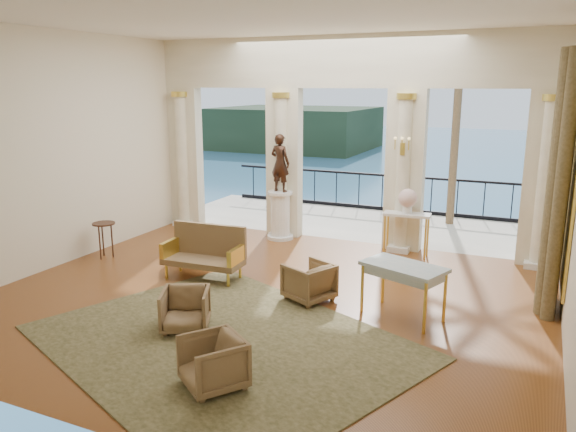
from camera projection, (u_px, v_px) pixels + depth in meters
The scene contains 23 objects.
floor at pixel (264, 299), 9.35m from camera, with size 9.00×9.00×0.00m, color #45220C.
room_walls at pixel (225, 130), 7.70m from camera, with size 9.00×9.00×9.00m.
arcade at pixel (342, 127), 12.14m from camera, with size 9.00×0.56×4.50m.
terrace at pixel (365, 224), 14.50m from camera, with size 10.00×3.60×0.10m, color #A69E8C.
balustrade at pixel (382, 196), 15.81m from camera, with size 9.00×0.06×1.03m.
palm_tree at pixel (461, 58), 13.45m from camera, with size 2.00×2.00×4.50m.
headland at pixel (296, 128), 84.14m from camera, with size 22.00×18.00×6.00m, color black.
sea at pixel (502, 169), 63.91m from camera, with size 160.00×160.00×0.00m, color #296997.
curtain at pixel (560, 184), 8.49m from camera, with size 0.33×1.40×4.09m.
window_frame at pixel (574, 179), 8.40m from camera, with size 0.04×1.60×3.40m, color gold.
wall_sconce at pixel (402, 148), 11.38m from camera, with size 0.30×0.11×0.33m.
rug at pixel (222, 342), 7.76m from camera, with size 4.96×3.86×0.02m, color #35381B.
armchair_a at pixel (185, 308), 8.10m from camera, with size 0.66×0.62×0.68m, color #403118.
armchair_b at pixel (213, 360), 6.55m from camera, with size 0.67×0.63×0.69m, color #403118.
armchair_c at pixel (309, 280), 9.21m from camera, with size 0.69×0.64×0.71m, color #403118.
armchair_d at pixel (196, 242), 11.29m from camera, with size 0.75×0.70×0.77m, color #403118.
settee at pixel (206, 252), 10.30m from camera, with size 1.50×0.71×0.98m.
game_table at pixel (404, 270), 8.45m from camera, with size 1.38×1.05×0.84m.
pedestal at pixel (280, 216), 12.87m from camera, with size 0.60×0.60×1.11m.
statue at pixel (280, 163), 12.59m from camera, with size 0.48×0.31×1.30m, color #311E16.
console_table at pixel (407, 220), 11.56m from camera, with size 0.98×0.44×0.90m.
urn at pixel (408, 199), 11.45m from camera, with size 0.38×0.38×0.51m.
side_table at pixel (104, 228), 11.43m from camera, with size 0.45×0.45×0.74m.
Camera 1 is at (3.99, -7.83, 3.50)m, focal length 35.00 mm.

